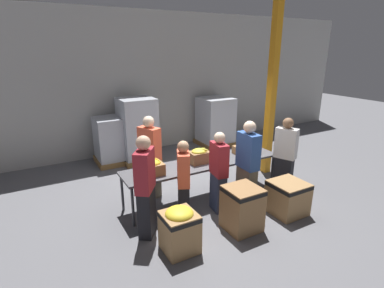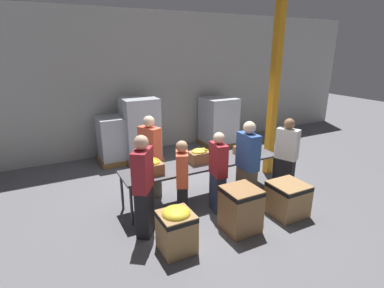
% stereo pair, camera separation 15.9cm
% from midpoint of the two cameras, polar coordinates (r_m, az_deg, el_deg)
% --- Properties ---
extents(ground_plane, '(30.00, 30.00, 0.00)m').
position_cam_midpoint_polar(ground_plane, '(6.38, 2.80, -10.14)').
color(ground_plane, slate).
extents(wall_back, '(16.00, 0.08, 4.00)m').
position_cam_midpoint_polar(wall_back, '(8.95, -8.83, 11.32)').
color(wall_back, '#B7B7B2').
rests_on(wall_back, ground_plane).
extents(sorting_table, '(3.33, 0.75, 0.79)m').
position_cam_midpoint_polar(sorting_table, '(6.06, 2.90, -3.94)').
color(sorting_table, '#4C4C51').
rests_on(sorting_table, ground_plane).
extents(banana_box_0, '(0.44, 0.33, 0.28)m').
position_cam_midpoint_polar(banana_box_0, '(5.49, -7.15, -4.35)').
color(banana_box_0, olive).
rests_on(banana_box_0, sorting_table).
extents(banana_box_1, '(0.40, 0.30, 0.30)m').
position_cam_midpoint_polar(banana_box_1, '(5.98, 2.16, -2.23)').
color(banana_box_1, olive).
rests_on(banana_box_1, sorting_table).
extents(banana_box_2, '(0.45, 0.27, 0.23)m').
position_cam_midpoint_polar(banana_box_2, '(6.62, 10.70, -0.85)').
color(banana_box_2, olive).
rests_on(banana_box_2, sorting_table).
extents(volunteer_0, '(0.35, 0.45, 1.51)m').
position_cam_midpoint_polar(volunteer_0, '(5.27, -1.02, -7.32)').
color(volunteer_0, black).
rests_on(volunteer_0, ground_plane).
extents(volunteer_1, '(0.39, 0.51, 1.72)m').
position_cam_midpoint_polar(volunteer_1, '(6.20, -7.19, -2.47)').
color(volunteer_1, '#6B604C').
rests_on(volunteer_1, ground_plane).
extents(volunteer_2, '(0.38, 0.49, 1.64)m').
position_cam_midpoint_polar(volunteer_2, '(6.59, 18.14, -2.36)').
color(volunteer_2, black).
rests_on(volunteer_2, ground_plane).
extents(volunteer_3, '(0.46, 0.51, 1.73)m').
position_cam_midpoint_polar(volunteer_3, '(4.91, -8.29, -8.13)').
color(volunteer_3, black).
rests_on(volunteer_3, ground_plane).
extents(volunteer_4, '(0.24, 0.47, 1.73)m').
position_cam_midpoint_polar(volunteer_4, '(5.76, 11.24, -4.21)').
color(volunteer_4, '#6B604C').
rests_on(volunteer_4, ground_plane).
extents(volunteer_5, '(0.27, 0.44, 1.56)m').
position_cam_midpoint_polar(volunteer_5, '(5.61, 5.78, -5.54)').
color(volunteer_5, '#2D3856').
rests_on(volunteer_5, ground_plane).
extents(donation_bin_0, '(0.51, 0.51, 0.73)m').
position_cam_midpoint_polar(donation_bin_0, '(4.72, -1.98, -15.69)').
color(donation_bin_0, '#A37A4C').
rests_on(donation_bin_0, ground_plane).
extents(donation_bin_1, '(0.57, 0.57, 0.77)m').
position_cam_midpoint_polar(donation_bin_1, '(5.25, 10.15, -11.87)').
color(donation_bin_1, olive).
rests_on(donation_bin_1, ground_plane).
extents(donation_bin_2, '(0.62, 0.62, 0.62)m').
position_cam_midpoint_polar(donation_bin_2, '(5.94, 18.49, -9.69)').
color(donation_bin_2, '#A37A4C').
rests_on(donation_bin_2, ground_plane).
extents(support_pillar, '(0.17, 0.17, 4.00)m').
position_cam_midpoint_polar(support_pillar, '(7.31, 15.93, 9.40)').
color(support_pillar, orange).
rests_on(support_pillar, ground_plane).
extents(pallet_stack_0, '(0.98, 0.98, 1.73)m').
position_cam_midpoint_polar(pallet_stack_0, '(8.26, -9.29, 2.66)').
color(pallet_stack_0, olive).
rests_on(pallet_stack_0, ground_plane).
extents(pallet_stack_1, '(0.93, 0.93, 1.25)m').
position_cam_midpoint_polar(pallet_stack_1, '(8.33, -13.89, 0.76)').
color(pallet_stack_1, olive).
rests_on(pallet_stack_1, ground_plane).
extents(pallet_stack_2, '(1.04, 1.04, 1.51)m').
position_cam_midpoint_polar(pallet_stack_2, '(9.54, 5.56, 4.17)').
color(pallet_stack_2, olive).
rests_on(pallet_stack_2, ground_plane).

